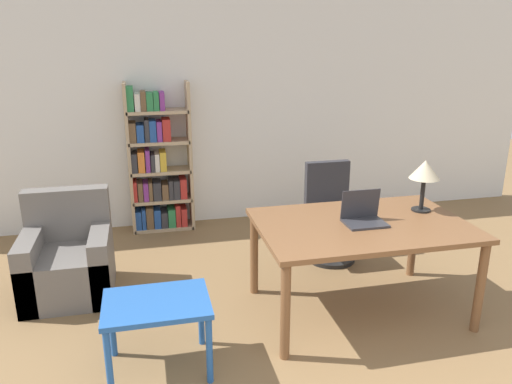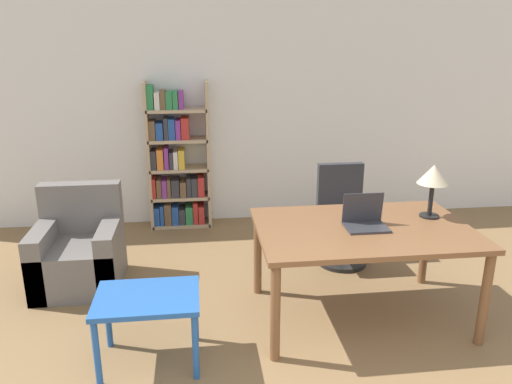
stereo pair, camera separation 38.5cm
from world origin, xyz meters
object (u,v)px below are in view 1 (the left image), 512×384
Objects in this scene: desk at (362,233)px; office_chair at (330,214)px; table_lamp at (425,172)px; armchair at (69,262)px; bookshelf at (157,166)px; laptop at (363,216)px; side_table_blue at (157,311)px.

desk is 1.68× the size of office_chair.
table_lamp is (0.60, 0.16, 0.42)m from desk.
armchair is 0.52× the size of bookshelf.
laptop is (0.01, 0.00, 0.14)m from desk.
office_chair is (0.15, 1.04, -0.23)m from desk.
armchair is at bearing -121.19° from bookshelf.
armchair is at bearing 166.80° from table_lamp.
desk is 0.14m from laptop.
bookshelf is (-2.10, 2.08, -0.35)m from table_lamp.
laptop is at bearing 13.95° from side_table_blue.
armchair is 1.68m from bookshelf.
laptop is 0.73× the size of table_lamp.
table_lamp reaches higher than laptop.
desk is 2.52m from armchair.
desk is 0.75m from table_lamp.
office_chair reaches higher than desk.
side_table_blue is (-1.63, -0.40, -0.25)m from desk.
bookshelf is at bearing 144.29° from office_chair.
side_table_blue is 2.66m from bookshelf.
side_table_blue is (-1.78, -1.45, -0.02)m from office_chair.
side_table_blue is 0.79× the size of armchair.
office_chair is 2.51m from armchair.
side_table_blue is at bearing -166.09° from desk.
laptop reaches higher than office_chair.
laptop reaches higher than side_table_blue.
desk is at bearing -19.86° from armchair.
office_chair is at bearing 81.83° from desk.
laptop is 2.69m from bookshelf.
laptop is at bearing -97.91° from office_chair.
laptop is 2.55m from armchair.
table_lamp is (0.60, 0.15, 0.28)m from laptop.
table_lamp reaches higher than armchair.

